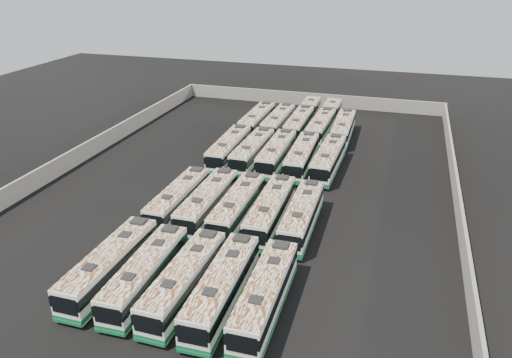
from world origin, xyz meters
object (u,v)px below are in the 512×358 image
(bus_midfront_far_left, at_px, (179,199))
(bus_midback_center, at_px, (277,154))
(bus_back_right, at_px, (325,121))
(bus_midback_left, at_px, (253,151))
(bus_front_right, at_px, (222,287))
(bus_midfront_right, at_px, (270,211))
(bus_front_far_left, at_px, (110,265))
(bus_midback_far_left, at_px, (229,149))
(bus_back_far_left, at_px, (257,120))
(bus_midback_far_right, at_px, (328,159))
(bus_back_far_right, at_px, (343,128))
(bus_back_left, at_px, (278,122))
(bus_midback_right, at_px, (302,157))
(bus_midfront_left, at_px, (208,202))
(bus_front_far_right, at_px, (265,295))
(bus_back_center, at_px, (303,118))
(bus_midfront_far_right, at_px, (302,216))
(bus_front_left, at_px, (146,274))
(bus_midfront_center, at_px, (238,207))

(bus_midfront_far_left, distance_m, bus_midback_center, 16.18)
(bus_back_right, bearing_deg, bus_midback_left, -111.57)
(bus_front_right, relative_size, bus_midfront_right, 1.00)
(bus_front_far_left, relative_size, bus_midback_far_left, 0.99)
(bus_back_right, bearing_deg, bus_back_far_left, -161.63)
(bus_midback_center, bearing_deg, bus_back_far_left, 116.48)
(bus_midback_far_right, bearing_deg, bus_back_far_right, 91.14)
(bus_midback_center, relative_size, bus_back_right, 0.66)
(bus_midback_far_left, bearing_deg, bus_back_left, 74.73)
(bus_midback_right, distance_m, bus_back_far_right, 12.90)
(bus_midfront_left, xyz_separation_m, bus_midback_far_right, (9.48, 14.92, -0.01))
(bus_midfront_far_left, height_order, bus_midback_far_left, bus_midback_far_left)
(bus_front_far_right, xyz_separation_m, bus_midfront_left, (-9.46, 12.48, 0.03))
(bus_midback_center, relative_size, bus_midback_far_right, 1.00)
(bus_back_center, bearing_deg, bus_back_far_right, -26.14)
(bus_midfront_left, distance_m, bus_back_left, 27.53)
(bus_midfront_right, distance_m, bus_back_far_left, 28.78)
(bus_midback_right, bearing_deg, bus_front_far_left, -110.52)
(bus_front_right, bearing_deg, bus_back_far_left, 102.27)
(bus_midfront_far_right, xyz_separation_m, bus_midback_left, (-9.46, 14.84, 0.03))
(bus_front_right, relative_size, bus_front_far_right, 1.02)
(bus_back_right, bearing_deg, bus_midfront_left, -100.87)
(bus_midback_left, height_order, bus_back_left, bus_midback_left)
(bus_front_left, relative_size, bus_front_far_right, 0.99)
(bus_midback_far_left, height_order, bus_midback_left, bus_midback_far_left)
(bus_back_center, bearing_deg, bus_midfront_right, -84.11)
(bus_front_right, distance_m, bus_midfront_left, 14.06)
(bus_midfront_center, height_order, bus_back_left, bus_back_left)
(bus_back_right, bearing_deg, bus_midfront_right, -88.99)
(bus_midfront_left, xyz_separation_m, bus_midfront_center, (3.11, 0.01, -0.03))
(bus_front_far_left, height_order, bus_midback_left, bus_front_far_left)
(bus_front_right, relative_size, bus_midfront_far_right, 1.03)
(bus_back_center, bearing_deg, bus_midfront_far_right, -78.46)
(bus_midback_left, relative_size, bus_back_far_left, 0.99)
(bus_front_left, height_order, bus_front_right, bus_front_right)
(bus_front_far_right, bearing_deg, bus_midback_right, 95.96)
(bus_front_far_left, distance_m, bus_midback_far_right, 30.15)
(bus_back_center, bearing_deg, bus_back_far_left, -153.25)
(bus_front_right, bearing_deg, bus_midfront_far_right, 74.69)
(bus_midback_right, distance_m, bus_midback_far_right, 3.23)
(bus_midback_center, bearing_deg, bus_midback_left, -179.91)
(bus_midfront_far_right, height_order, bus_back_right, bus_midfront_far_right)
(bus_midfront_far_left, distance_m, bus_midfront_right, 9.48)
(bus_midback_center, relative_size, bus_back_far_left, 1.00)
(bus_midback_left, relative_size, bus_midback_center, 0.99)
(bus_midfront_left, height_order, bus_midback_left, bus_midfront_left)
(bus_midfront_left, distance_m, bus_midfront_center, 3.11)
(bus_midfront_far_right, bearing_deg, bus_front_left, -127.66)
(bus_front_left, xyz_separation_m, bus_midfront_left, (0.01, 12.59, 0.06))
(bus_midback_center, height_order, bus_midback_right, bus_midback_center)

